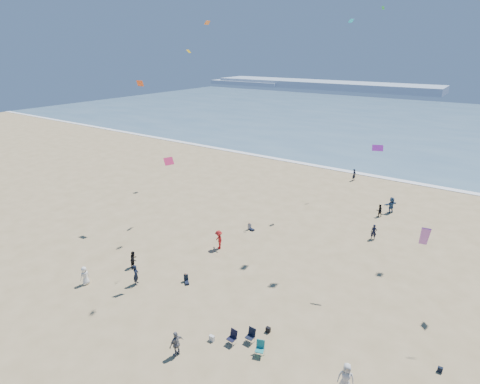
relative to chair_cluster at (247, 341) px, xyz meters
The scene contains 12 objects.
ground 6.90m from the chair_cluster, 129.36° to the right, with size 220.00×220.00×0.00m, color tan.
ocean 89.79m from the chair_cluster, 92.79° to the left, with size 220.00×100.00×0.06m, color #476B84.
surf_line 39.92m from the chair_cluster, 96.28° to the left, with size 220.00×1.20×0.08m, color white.
headland_far 176.81m from the chair_cluster, 111.35° to the left, with size 110.00×20.00×3.20m, color #7A8EA8.
headland_near 190.76m from the chair_cluster, 123.17° to the left, with size 40.00×14.00×2.00m, color #7A8EA8.
standing_flyers 8.81m from the chair_cluster, 83.13° to the left, with size 33.79×48.73×1.91m.
seated_group 1.01m from the chair_cluster, 140.98° to the left, with size 15.88×23.26×0.84m.
chair_cluster is the anchor object (origin of this frame).
white_tote 2.38m from the chair_cluster, 160.01° to the right, with size 0.35×0.20×0.40m, color silver.
black_backpack 2.03m from the chair_cluster, 77.94° to the left, with size 0.30×0.22×0.38m, color black.
navy_bag 11.56m from the chair_cluster, 24.63° to the left, with size 0.28×0.18×0.34m, color black.
kites_aloft 17.67m from the chair_cluster, 57.92° to the left, with size 41.77×46.53×30.79m.
Camera 1 is at (14.62, -10.47, 17.87)m, focal length 28.00 mm.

